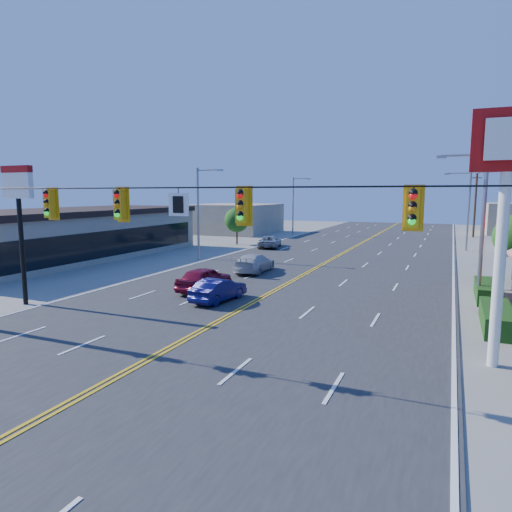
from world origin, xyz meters
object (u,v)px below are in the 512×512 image
at_px(signal_span, 146,221).
at_px(car_blue, 219,291).
at_px(pizza_hut_sign, 19,206).
at_px(car_magenta, 204,280).
at_px(kfc_pylon, 506,186).
at_px(car_silver, 270,242).
at_px(car_white, 254,264).

height_order(signal_span, car_blue, signal_span).
distance_m(pizza_hut_sign, car_magenta, 10.59).
height_order(kfc_pylon, car_silver, kfc_pylon).
bearing_deg(pizza_hut_sign, signal_span, -20.19).
distance_m(kfc_pylon, car_silver, 34.55).
bearing_deg(car_magenta, car_white, -87.75).
distance_m(signal_span, car_silver, 33.46).
bearing_deg(signal_span, pizza_hut_sign, 159.81).
xyz_separation_m(signal_span, car_silver, (-8.13, 32.18, -4.25)).
distance_m(car_blue, car_silver, 24.59).
distance_m(kfc_pylon, car_blue, 14.63).
height_order(signal_span, kfc_pylon, signal_span).
xyz_separation_m(kfc_pylon, car_magenta, (-14.82, 6.39, -5.32)).
bearing_deg(car_blue, car_magenta, -38.55).
bearing_deg(kfc_pylon, car_white, 137.31).
bearing_deg(signal_span, car_magenta, 109.61).
bearing_deg(kfc_pylon, car_silver, 124.33).
relative_size(car_magenta, car_silver, 0.93).
relative_size(kfc_pylon, car_blue, 2.24).
bearing_deg(car_silver, kfc_pylon, 110.01).
distance_m(signal_span, car_white, 18.42).
bearing_deg(car_blue, kfc_pylon, 167.05).
bearing_deg(car_blue, pizza_hut_sign, 31.94).
xyz_separation_m(signal_span, pizza_hut_sign, (-10.88, 4.00, 0.30)).
bearing_deg(car_white, car_silver, -75.59).
bearing_deg(car_magenta, car_silver, -75.40).
bearing_deg(pizza_hut_sign, car_white, 61.77).
distance_m(signal_span, car_blue, 9.61).
bearing_deg(kfc_pylon, signal_span, -160.22).
xyz_separation_m(kfc_pylon, car_silver, (-19.25, 28.18, -5.41)).
bearing_deg(car_white, kfc_pylon, 134.49).
xyz_separation_m(signal_span, kfc_pylon, (11.12, 4.00, 1.16)).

